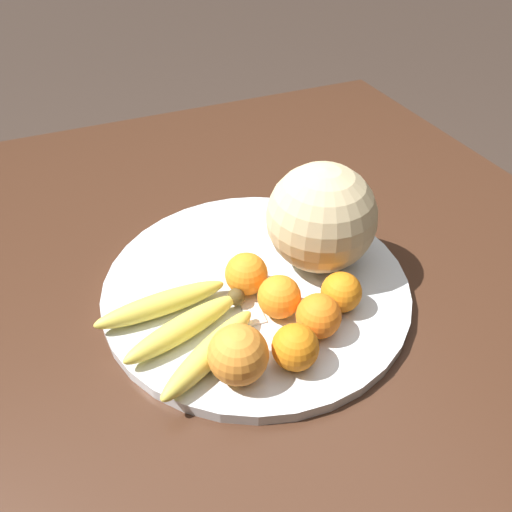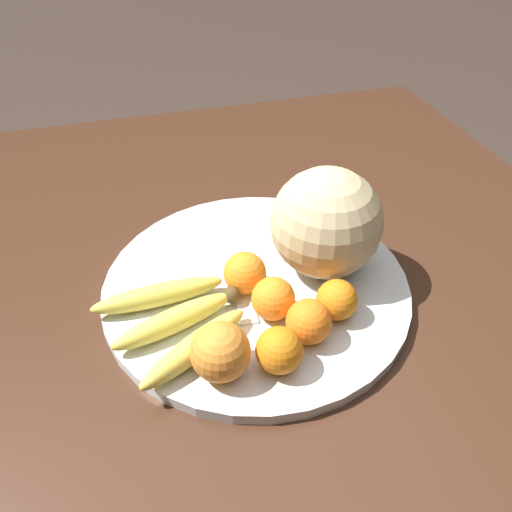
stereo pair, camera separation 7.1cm
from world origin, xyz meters
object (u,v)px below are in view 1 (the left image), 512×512
object	(u,v)px
melon	(321,218)
orange_front_left	(318,316)
orange_top_small	(246,274)
banana_bunch	(185,326)
orange_front_right	(238,355)
produce_tag	(250,306)
orange_mid_center	(279,297)
orange_back_left	(295,347)
kitchen_table	(255,309)
fruit_bowl	(256,285)
orange_back_right	(341,292)

from	to	relation	value
melon	orange_front_left	xyz separation A→B (m)	(0.13, -0.07, -0.05)
orange_front_left	orange_top_small	size ratio (longest dim) A/B	0.97
banana_bunch	orange_front_left	bearing A→B (deg)	141.75
orange_front_right	produce_tag	size ratio (longest dim) A/B	1.00
orange_front_right	orange_mid_center	distance (m)	0.12
orange_front_right	orange_back_left	bearing A→B (deg)	80.80
melon	orange_front_left	distance (m)	0.16
melon	produce_tag	world-z (taller)	melon
kitchen_table	orange_front_left	world-z (taller)	orange_front_left
banana_bunch	fruit_bowl	bearing A→B (deg)	-172.12
melon	orange_top_small	world-z (taller)	melon
kitchen_table	orange_mid_center	size ratio (longest dim) A/B	20.86
orange_back_left	orange_back_right	xyz separation A→B (m)	(-0.06, 0.10, -0.00)
kitchen_table	produce_tag	xyz separation A→B (m)	(0.09, -0.04, 0.11)
orange_mid_center	produce_tag	xyz separation A→B (m)	(-0.03, -0.03, -0.03)
orange_mid_center	fruit_bowl	bearing A→B (deg)	-176.46
fruit_bowl	orange_top_small	bearing A→B (deg)	-61.78
banana_bunch	orange_mid_center	world-z (taller)	orange_mid_center
orange_front_left	orange_back_left	size ratio (longest dim) A/B	1.02
orange_front_left	produce_tag	distance (m)	0.11
orange_back_left	orange_back_right	bearing A→B (deg)	121.42
orange_back_left	orange_top_small	xyz separation A→B (m)	(-0.15, -0.00, 0.00)
orange_front_right	melon	bearing A→B (deg)	128.41
melon	orange_mid_center	world-z (taller)	melon
kitchen_table	banana_bunch	distance (m)	0.21
orange_back_left	orange_mid_center	bearing A→B (deg)	167.57
fruit_bowl	produce_tag	world-z (taller)	produce_tag
fruit_bowl	orange_top_small	size ratio (longest dim) A/B	7.35
orange_front_left	orange_front_right	size ratio (longest dim) A/B	0.81
fruit_bowl	orange_front_right	distance (m)	0.18
orange_top_small	produce_tag	distance (m)	0.05
kitchen_table	orange_front_left	distance (m)	0.21
melon	orange_back_right	xyz separation A→B (m)	(0.10, -0.02, -0.05)
orange_mid_center	orange_top_small	distance (m)	0.06
fruit_bowl	orange_front_left	xyz separation A→B (m)	(0.12, 0.04, 0.04)
fruit_bowl	melon	distance (m)	0.14
banana_bunch	orange_back_left	bearing A→B (deg)	122.04
fruit_bowl	orange_front_left	bearing A→B (deg)	16.49
banana_bunch	orange_mid_center	size ratio (longest dim) A/B	3.46
orange_mid_center	orange_back_left	world-z (taller)	same
orange_back_right	orange_mid_center	bearing A→B (deg)	-106.12
produce_tag	banana_bunch	bearing A→B (deg)	-77.16
kitchen_table	fruit_bowl	size ratio (longest dim) A/B	2.76
kitchen_table	orange_back_right	xyz separation A→B (m)	(0.14, 0.07, 0.13)
melon	orange_front_left	bearing A→B (deg)	-28.62
melon	orange_top_small	xyz separation A→B (m)	(0.02, -0.13, -0.05)
orange_front_left	produce_tag	xyz separation A→B (m)	(-0.08, -0.07, -0.03)
orange_back_left	banana_bunch	bearing A→B (deg)	-130.78
banana_bunch	orange_front_right	size ratio (longest dim) A/B	2.81
melon	kitchen_table	bearing A→B (deg)	-110.20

